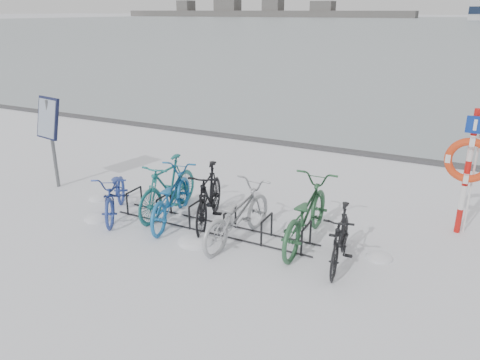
# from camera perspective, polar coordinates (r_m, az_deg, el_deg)

# --- Properties ---
(ground) EXTENTS (900.00, 900.00, 0.00)m
(ground) POSITION_cam_1_polar(r_m,az_deg,el_deg) (8.69, -3.34, -5.91)
(ground) COLOR white
(ground) RESTS_ON ground
(ice_sheet) EXTENTS (400.00, 298.00, 0.02)m
(ice_sheet) POSITION_cam_1_polar(r_m,az_deg,el_deg) (161.82, 26.72, 16.66)
(ice_sheet) COLOR #A2AFB7
(ice_sheet) RESTS_ON ground
(quay_edge) EXTENTS (400.00, 0.25, 0.10)m
(quay_edge) POSITION_cam_1_polar(r_m,az_deg,el_deg) (13.76, 9.09, 3.97)
(quay_edge) COLOR #3F3F42
(quay_edge) RESTS_ON ground
(bike_rack) EXTENTS (4.00, 0.48, 0.46)m
(bike_rack) POSITION_cam_1_polar(r_m,az_deg,el_deg) (8.61, -3.36, -4.82)
(bike_rack) COLOR black
(bike_rack) RESTS_ON ground
(info_board) EXTENTS (0.72, 0.37, 2.04)m
(info_board) POSITION_cam_1_polar(r_m,az_deg,el_deg) (11.04, -22.28, 6.39)
(info_board) COLOR #595B5E
(info_board) RESTS_ON ground
(lifebuoy_station) EXTENTS (0.79, 0.23, 4.11)m
(lifebuoy_station) POSITION_cam_1_polar(r_m,az_deg,el_deg) (8.88, 26.18, 2.15)
(lifebuoy_station) COLOR red
(lifebuoy_station) RESTS_ON ground
(shoreline) EXTENTS (180.00, 12.00, 9.50)m
(shoreline) POSITION_cam_1_polar(r_m,az_deg,el_deg) (294.99, 1.75, 19.80)
(shoreline) COLOR #484848
(shoreline) RESTS_ON ground
(bike_0) EXTENTS (1.46, 1.86, 0.94)m
(bike_0) POSITION_cam_1_polar(r_m,az_deg,el_deg) (9.40, -14.96, -1.39)
(bike_0) COLOR navy
(bike_0) RESTS_ON ground
(bike_1) EXTENTS (0.56, 1.92, 1.15)m
(bike_1) POSITION_cam_1_polar(r_m,az_deg,el_deg) (9.24, -8.79, -0.62)
(bike_1) COLOR #207171
(bike_1) RESTS_ON ground
(bike_2) EXTENTS (1.15, 2.08, 1.03)m
(bike_2) POSITION_cam_1_polar(r_m,az_deg,el_deg) (8.91, -8.46, -1.79)
(bike_2) COLOR #1B68AB
(bike_2) RESTS_ON ground
(bike_3) EXTENTS (1.07, 1.98, 1.14)m
(bike_3) POSITION_cam_1_polar(r_m,az_deg,el_deg) (8.70, -3.81, -1.76)
(bike_3) COLOR black
(bike_3) RESTS_ON ground
(bike_4) EXTENTS (0.91, 2.03, 1.03)m
(bike_4) POSITION_cam_1_polar(r_m,az_deg,el_deg) (8.06, -0.36, -3.99)
(bike_4) COLOR #A4A7AC
(bike_4) RESTS_ON ground
(bike_5) EXTENTS (0.80, 2.18, 1.14)m
(bike_5) POSITION_cam_1_polar(r_m,az_deg,el_deg) (8.05, 7.98, -3.81)
(bike_5) COLOR #2A5936
(bike_5) RESTS_ON ground
(bike_6) EXTENTS (0.63, 1.64, 0.96)m
(bike_6) POSITION_cam_1_polar(r_m,az_deg,el_deg) (7.51, 12.17, -6.62)
(bike_6) COLOR black
(bike_6) RESTS_ON ground
(snow_drifts) EXTENTS (6.29, 1.94, 0.22)m
(snow_drifts) POSITION_cam_1_polar(r_m,az_deg,el_deg) (8.73, -4.26, -5.78)
(snow_drifts) COLOR white
(snow_drifts) RESTS_ON ground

